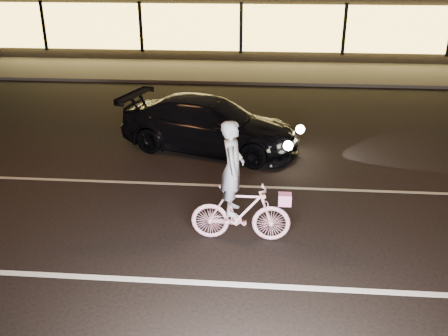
{
  "coord_description": "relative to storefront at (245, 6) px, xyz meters",
  "views": [
    {
      "loc": [
        1.13,
        -7.8,
        4.7
      ],
      "look_at": [
        0.43,
        0.6,
        1.03
      ],
      "focal_mm": 40.0,
      "sensor_mm": 36.0,
      "label": 1
    }
  ],
  "objects": [
    {
      "name": "cyclist",
      "position": [
        0.74,
        -19.13,
        -1.36
      ],
      "size": [
        1.75,
        0.6,
        2.2
      ],
      "rotation": [
        0.0,
        0.0,
        1.57
      ],
      "color": "#EA4C84",
      "rests_on": "ground"
    },
    {
      "name": "ground",
      "position": [
        0.0,
        -18.97,
        -2.15
      ],
      "size": [
        90.0,
        90.0,
        0.0
      ],
      "primitive_type": "plane",
      "color": "black",
      "rests_on": "ground"
    },
    {
      "name": "storefront",
      "position": [
        0.0,
        0.0,
        0.0
      ],
      "size": [
        25.4,
        8.42,
        4.2
      ],
      "color": "black",
      "rests_on": "ground"
    },
    {
      "name": "sedan",
      "position": [
        -0.23,
        -14.79,
        -1.48
      ],
      "size": [
        4.95,
        3.09,
        1.34
      ],
      "rotation": [
        0.0,
        0.0,
        1.29
      ],
      "color": "black",
      "rests_on": "ground"
    },
    {
      "name": "lane_stripe_near",
      "position": [
        0.0,
        -20.47,
        -2.14
      ],
      "size": [
        60.0,
        0.12,
        0.01
      ],
      "primitive_type": "cube",
      "color": "silver",
      "rests_on": "ground"
    },
    {
      "name": "sidewalk",
      "position": [
        0.0,
        -5.97,
        -2.09
      ],
      "size": [
        30.0,
        4.0,
        0.12
      ],
      "primitive_type": "cube",
      "color": "#383533",
      "rests_on": "ground"
    },
    {
      "name": "lane_stripe_far",
      "position": [
        0.0,
        -16.97,
        -2.14
      ],
      "size": [
        60.0,
        0.1,
        0.01
      ],
      "primitive_type": "cube",
      "color": "gray",
      "rests_on": "ground"
    }
  ]
}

